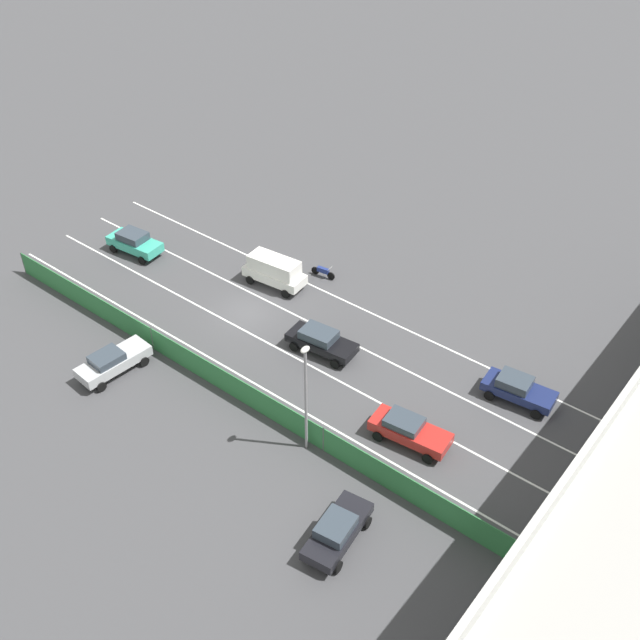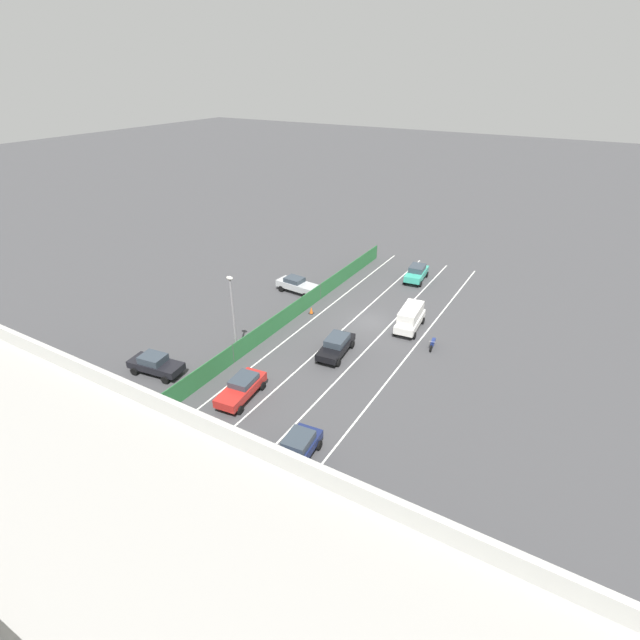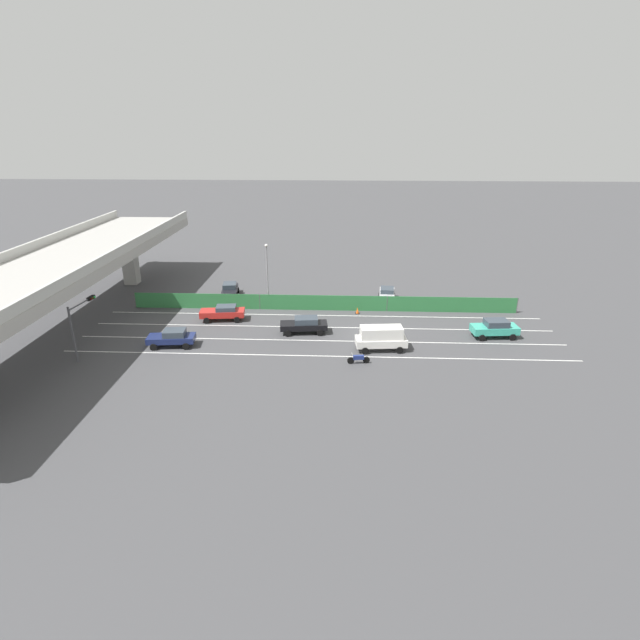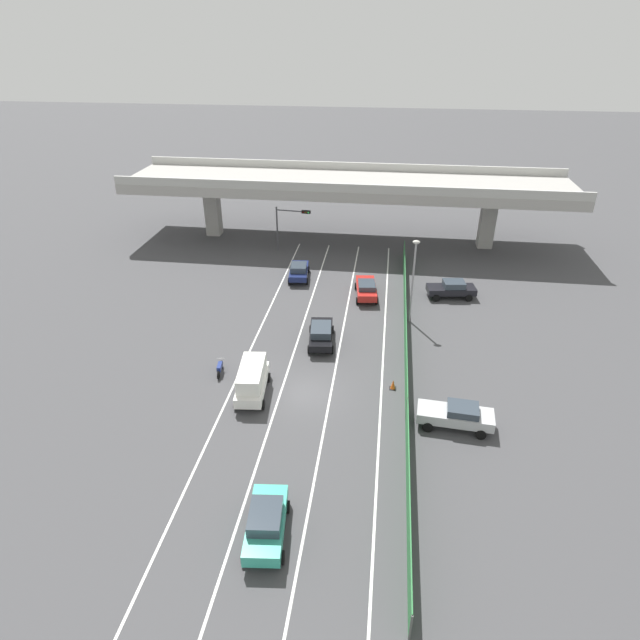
{
  "view_description": "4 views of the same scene",
  "coord_description": "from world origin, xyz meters",
  "px_view_note": "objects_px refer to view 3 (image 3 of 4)",
  "views": [
    {
      "loc": [
        29.7,
        30.15,
        32.02
      ],
      "look_at": [
        -1.45,
        5.25,
        0.88
      ],
      "focal_mm": 42.96,
      "sensor_mm": 36.0,
      "label": 1
    },
    {
      "loc": [
        -15.98,
        36.77,
        21.56
      ],
      "look_at": [
        2.89,
        4.74,
        1.67
      ],
      "focal_mm": 26.72,
      "sensor_mm": 36.0,
      "label": 2
    },
    {
      "loc": [
        -45.73,
        3.02,
        19.04
      ],
      "look_at": [
        -2.75,
        4.97,
        2.5
      ],
      "focal_mm": 28.36,
      "sensor_mm": 36.0,
      "label": 3
    },
    {
      "loc": [
        4.83,
        -28.81,
        21.91
      ],
      "look_at": [
        0.13,
        6.44,
        2.19
      ],
      "focal_mm": 29.59,
      "sensor_mm": 36.0,
      "label": 4
    }
  ],
  "objects_px": {
    "car_sedan_navy": "(172,337)",
    "parked_wagon_silver": "(387,295)",
    "motorcycle": "(359,359)",
    "car_sedan_black": "(304,324)",
    "traffic_cone": "(357,311)",
    "car_sedan_red": "(223,312)",
    "traffic_light": "(81,317)",
    "car_taxi_teal": "(495,328)",
    "street_lamp": "(267,270)",
    "car_van_white": "(381,337)",
    "parked_sedan_dark": "(230,289)"
  },
  "relations": [
    {
      "from": "parked_wagon_silver",
      "to": "street_lamp",
      "type": "relative_size",
      "value": 0.66
    },
    {
      "from": "car_van_white",
      "to": "car_sedan_red",
      "type": "bearing_deg",
      "value": 66.92
    },
    {
      "from": "motorcycle",
      "to": "parked_wagon_silver",
      "type": "bearing_deg",
      "value": -12.67
    },
    {
      "from": "car_van_white",
      "to": "traffic_light",
      "type": "relative_size",
      "value": 0.95
    },
    {
      "from": "motorcycle",
      "to": "car_sedan_red",
      "type": "bearing_deg",
      "value": 54.89
    },
    {
      "from": "street_lamp",
      "to": "traffic_cone",
      "type": "height_order",
      "value": "street_lamp"
    },
    {
      "from": "car_sedan_red",
      "to": "parked_sedan_dark",
      "type": "bearing_deg",
      "value": 7.08
    },
    {
      "from": "car_sedan_red",
      "to": "car_sedan_black",
      "type": "relative_size",
      "value": 1.0
    },
    {
      "from": "car_van_white",
      "to": "traffic_cone",
      "type": "xyz_separation_m",
      "value": [
        9.48,
        1.89,
        -0.92
      ]
    },
    {
      "from": "parked_wagon_silver",
      "to": "parked_sedan_dark",
      "type": "distance_m",
      "value": 18.58
    },
    {
      "from": "car_sedan_red",
      "to": "traffic_light",
      "type": "height_order",
      "value": "traffic_light"
    },
    {
      "from": "car_sedan_navy",
      "to": "parked_wagon_silver",
      "type": "height_order",
      "value": "parked_wagon_silver"
    },
    {
      "from": "street_lamp",
      "to": "traffic_cone",
      "type": "relative_size",
      "value": 10.36
    },
    {
      "from": "car_sedan_navy",
      "to": "motorcycle",
      "type": "bearing_deg",
      "value": -99.65
    },
    {
      "from": "car_van_white",
      "to": "car_sedan_black",
      "type": "distance_m",
      "value": 8.16
    },
    {
      "from": "car_sedan_red",
      "to": "car_sedan_black",
      "type": "distance_m",
      "value": 9.26
    },
    {
      "from": "car_taxi_teal",
      "to": "parked_wagon_silver",
      "type": "height_order",
      "value": "car_taxi_teal"
    },
    {
      "from": "parked_wagon_silver",
      "to": "car_sedan_navy",
      "type": "bearing_deg",
      "value": 122.94
    },
    {
      "from": "car_van_white",
      "to": "parked_sedan_dark",
      "type": "distance_m",
      "value": 22.41
    },
    {
      "from": "parked_sedan_dark",
      "to": "car_sedan_navy",
      "type": "bearing_deg",
      "value": 171.43
    },
    {
      "from": "car_taxi_teal",
      "to": "car_sedan_navy",
      "type": "height_order",
      "value": "car_taxi_teal"
    },
    {
      "from": "car_sedan_navy",
      "to": "parked_wagon_silver",
      "type": "bearing_deg",
      "value": -57.06
    },
    {
      "from": "car_taxi_teal",
      "to": "car_sedan_black",
      "type": "height_order",
      "value": "car_taxi_teal"
    },
    {
      "from": "parked_sedan_dark",
      "to": "traffic_light",
      "type": "height_order",
      "value": "traffic_light"
    },
    {
      "from": "car_taxi_teal",
      "to": "street_lamp",
      "type": "bearing_deg",
      "value": 72.42
    },
    {
      "from": "traffic_light",
      "to": "car_sedan_navy",
      "type": "bearing_deg",
      "value": -72.73
    },
    {
      "from": "car_sedan_black",
      "to": "motorcycle",
      "type": "xyz_separation_m",
      "value": [
        -6.7,
        -5.14,
        -0.44
      ]
    },
    {
      "from": "car_van_white",
      "to": "motorcycle",
      "type": "relative_size",
      "value": 2.43
    },
    {
      "from": "car_taxi_teal",
      "to": "motorcycle",
      "type": "distance_m",
      "value": 14.72
    },
    {
      "from": "car_van_white",
      "to": "street_lamp",
      "type": "bearing_deg",
      "value": 47.67
    },
    {
      "from": "car_van_white",
      "to": "car_sedan_navy",
      "type": "height_order",
      "value": "car_van_white"
    },
    {
      "from": "car_sedan_red",
      "to": "motorcycle",
      "type": "xyz_separation_m",
      "value": [
        -9.76,
        -13.88,
        -0.43
      ]
    },
    {
      "from": "car_sedan_navy",
      "to": "parked_sedan_dark",
      "type": "height_order",
      "value": "parked_sedan_dark"
    },
    {
      "from": "parked_wagon_silver",
      "to": "car_sedan_red",
      "type": "bearing_deg",
      "value": 110.56
    },
    {
      "from": "car_sedan_navy",
      "to": "car_taxi_teal",
      "type": "bearing_deg",
      "value": -83.37
    },
    {
      "from": "motorcycle",
      "to": "parked_sedan_dark",
      "type": "relative_size",
      "value": 0.42
    },
    {
      "from": "parked_wagon_silver",
      "to": "parked_sedan_dark",
      "type": "relative_size",
      "value": 1.04
    },
    {
      "from": "motorcycle",
      "to": "traffic_cone",
      "type": "relative_size",
      "value": 2.77
    },
    {
      "from": "car_van_white",
      "to": "car_sedan_navy",
      "type": "relative_size",
      "value": 1.07
    },
    {
      "from": "car_taxi_teal",
      "to": "traffic_cone",
      "type": "relative_size",
      "value": 6.43
    },
    {
      "from": "car_sedan_navy",
      "to": "street_lamp",
      "type": "relative_size",
      "value": 0.61
    },
    {
      "from": "car_taxi_teal",
      "to": "street_lamp",
      "type": "distance_m",
      "value": 24.29
    },
    {
      "from": "parked_sedan_dark",
      "to": "car_van_white",
      "type": "bearing_deg",
      "value": -130.83
    },
    {
      "from": "car_van_white",
      "to": "street_lamp",
      "type": "relative_size",
      "value": 0.65
    },
    {
      "from": "parked_sedan_dark",
      "to": "street_lamp",
      "type": "relative_size",
      "value": 0.63
    },
    {
      "from": "car_sedan_red",
      "to": "car_sedan_black",
      "type": "height_order",
      "value": "car_sedan_black"
    },
    {
      "from": "car_sedan_black",
      "to": "traffic_cone",
      "type": "xyz_separation_m",
      "value": [
        5.73,
        -5.35,
        -0.57
      ]
    },
    {
      "from": "traffic_cone",
      "to": "parked_wagon_silver",
      "type": "bearing_deg",
      "value": -41.54
    },
    {
      "from": "motorcycle",
      "to": "traffic_light",
      "type": "xyz_separation_m",
      "value": [
        0.71,
        24.12,
        3.14
      ]
    },
    {
      "from": "car_taxi_teal",
      "to": "street_lamp",
      "type": "xyz_separation_m",
      "value": [
        7.26,
        22.92,
        3.45
      ]
    }
  ]
}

